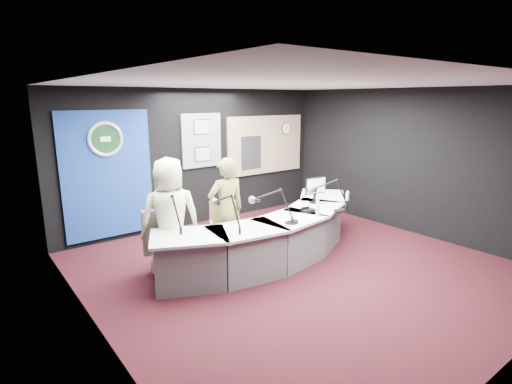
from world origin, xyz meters
TOP-DOWN VIEW (x-y plane):
  - ground at (0.00, 0.00)m, footprint 6.00×6.00m
  - ceiling at (0.00, 0.00)m, footprint 6.00×6.00m
  - wall_back at (0.00, 3.00)m, footprint 6.00×0.02m
  - wall_left at (-3.00, 0.00)m, footprint 0.02×6.00m
  - wall_right at (3.00, 0.00)m, footprint 0.02×6.00m
  - broadcast_desk at (-0.05, 0.55)m, footprint 4.50×1.90m
  - backdrop_panel at (-1.90, 2.97)m, footprint 1.60×0.05m
  - agency_seal at (-1.90, 2.93)m, footprint 0.63×0.07m
  - seal_center at (-1.90, 2.94)m, footprint 0.48×0.01m
  - pinboard at (0.05, 2.97)m, footprint 0.90×0.04m
  - framed_photo_upper at (0.05, 2.94)m, footprint 0.34×0.02m
  - framed_photo_lower at (0.05, 2.94)m, footprint 0.34×0.02m
  - booth_window_frame at (1.75, 2.97)m, footprint 2.12×0.06m
  - booth_glow at (1.75, 2.96)m, footprint 2.00×0.02m
  - equipment_rack at (1.30, 2.94)m, footprint 0.55×0.02m
  - wall_clock at (2.35, 2.94)m, footprint 0.28×0.01m
  - armchair_left at (-1.66, 0.97)m, footprint 0.64×0.64m
  - armchair_right at (-0.72, 0.90)m, footprint 0.73×0.73m
  - draped_jacket at (-1.73, 1.21)m, footprint 0.51×0.21m
  - person_man at (-1.66, 0.97)m, footprint 1.00×0.80m
  - person_woman at (-0.72, 0.90)m, footprint 0.66×0.47m
  - computer_monitor at (1.04, 0.66)m, footprint 0.46×0.09m
  - desk_phone at (0.52, 0.31)m, footprint 0.22×0.19m
  - headphones_near at (0.96, 0.00)m, footprint 0.21×0.21m
  - headphones_far at (-0.12, 0.01)m, footprint 0.22×0.22m
  - paper_stack at (-1.46, 0.14)m, footprint 0.20×0.29m
  - notepad at (-0.91, 0.19)m, footprint 0.25×0.32m
  - boom_mic_a at (-1.73, 0.87)m, footprint 0.17×0.74m
  - boom_mic_b at (-1.05, 0.38)m, footprint 0.16×0.74m
  - boom_mic_c at (-0.35, 0.21)m, footprint 0.51×0.60m
  - boom_mic_d at (0.86, 0.18)m, footprint 0.60×0.52m
  - water_bottles at (1.07, 0.30)m, footprint 1.21×0.54m

SIDE VIEW (x-z plane):
  - ground at x=0.00m, z-range 0.00..0.00m
  - broadcast_desk at x=-0.05m, z-range 0.00..0.75m
  - armchair_left at x=-1.66m, z-range 0.00..0.95m
  - armchair_right at x=-0.72m, z-range 0.00..0.98m
  - draped_jacket at x=-1.73m, z-range 0.27..0.97m
  - paper_stack at x=-1.46m, z-range 0.75..0.75m
  - notepad at x=-0.91m, z-range 0.75..0.75m
  - headphones_near at x=0.96m, z-range 0.75..0.79m
  - headphones_far at x=-0.12m, z-range 0.75..0.79m
  - desk_phone at x=0.52m, z-range 0.75..0.80m
  - water_bottles at x=1.07m, z-range 0.75..0.93m
  - person_woman at x=-0.72m, z-range 0.00..1.70m
  - person_man at x=-1.66m, z-range 0.00..1.78m
  - boom_mic_a at x=-1.73m, z-range 0.75..1.35m
  - boom_mic_b at x=-1.05m, z-range 0.75..1.35m
  - boom_mic_c at x=-0.35m, z-range 0.75..1.35m
  - boom_mic_d at x=0.86m, z-range 0.75..1.35m
  - computer_monitor at x=1.04m, z-range 0.91..1.23m
  - backdrop_panel at x=-1.90m, z-range 0.10..2.40m
  - wall_back at x=0.00m, z-range 0.00..2.80m
  - wall_left at x=-3.00m, z-range 0.00..2.80m
  - wall_right at x=3.00m, z-range 0.00..2.80m
  - equipment_rack at x=1.30m, z-range 1.03..1.78m
  - framed_photo_lower at x=0.05m, z-range 1.33..1.60m
  - booth_window_frame at x=1.75m, z-range 0.89..2.21m
  - booth_glow at x=1.75m, z-range 0.95..2.15m
  - pinboard at x=0.05m, z-range 1.20..2.30m
  - agency_seal at x=-1.90m, z-range 1.58..2.21m
  - seal_center at x=-1.90m, z-range 1.66..2.14m
  - wall_clock at x=2.35m, z-range 1.76..2.04m
  - framed_photo_upper at x=0.05m, z-range 1.89..2.17m
  - ceiling at x=0.00m, z-range 2.79..2.81m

